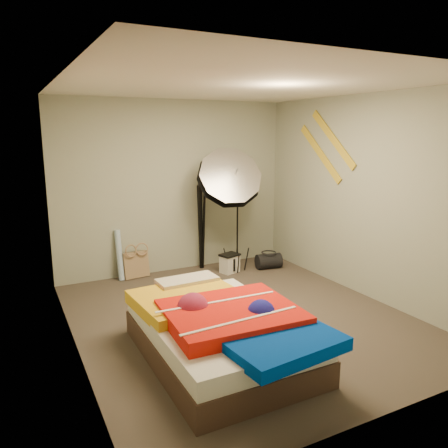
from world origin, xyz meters
TOP-DOWN VIEW (x-y plane):
  - floor at (0.00, 0.00)m, footprint 4.00×4.00m
  - ceiling at (0.00, 0.00)m, footprint 4.00×4.00m
  - wall_back at (0.00, 2.00)m, footprint 3.50×0.00m
  - wall_front at (0.00, -2.00)m, footprint 3.50×0.00m
  - wall_left at (-1.75, 0.00)m, footprint 0.00×4.00m
  - wall_right at (1.75, 0.00)m, footprint 0.00×4.00m
  - tote_bag at (-0.66, 1.90)m, footprint 0.39×0.21m
  - wrapping_roll at (-0.88, 1.90)m, footprint 0.09×0.21m
  - camera_case at (0.65, 1.49)m, footprint 0.30×0.25m
  - duffel_bag at (1.26, 1.38)m, footprint 0.41×0.28m
  - wall_stripe_upper at (1.73, 0.60)m, footprint 0.02×0.91m
  - wall_stripe_lower at (1.73, 0.85)m, footprint 0.02×0.91m
  - bed at (-0.60, -0.69)m, footprint 1.33×2.00m
  - photo_umbrella at (0.59, 1.42)m, footprint 1.22×0.96m
  - camera_tripod at (0.36, 1.86)m, footprint 0.09×0.09m

SIDE VIEW (x-z plane):
  - floor at x=0.00m, z-range 0.00..0.00m
  - duffel_bag at x=1.26m, z-range 0.00..0.23m
  - camera_case at x=0.65m, z-range 0.00..0.26m
  - tote_bag at x=-0.66m, z-range -0.01..0.37m
  - bed at x=-0.60m, z-range 0.00..0.53m
  - wrapping_roll at x=-0.88m, z-range 0.00..0.71m
  - camera_tripod at x=0.36m, z-range 0.10..1.50m
  - wall_back at x=0.00m, z-range -0.50..3.00m
  - wall_front at x=0.00m, z-range -0.50..3.00m
  - wall_left at x=-1.75m, z-range -0.75..3.25m
  - wall_right at x=1.75m, z-range -0.75..3.25m
  - photo_umbrella at x=0.59m, z-range 0.42..2.35m
  - wall_stripe_lower at x=1.73m, z-range 1.36..2.14m
  - wall_stripe_upper at x=1.73m, z-range 1.56..2.34m
  - ceiling at x=0.00m, z-range 2.50..2.50m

